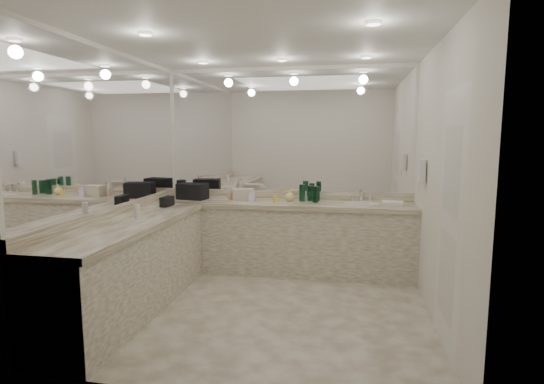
% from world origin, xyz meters
% --- Properties ---
extents(floor, '(3.20, 3.20, 0.00)m').
position_xyz_m(floor, '(0.00, 0.00, 0.00)').
color(floor, beige).
rests_on(floor, ground).
extents(ceiling, '(3.20, 3.20, 0.00)m').
position_xyz_m(ceiling, '(0.00, 0.00, 2.60)').
color(ceiling, white).
rests_on(ceiling, floor).
extents(wall_back, '(3.20, 0.02, 2.60)m').
position_xyz_m(wall_back, '(0.00, 1.50, 1.30)').
color(wall_back, silver).
rests_on(wall_back, floor).
extents(wall_left, '(0.02, 3.00, 2.60)m').
position_xyz_m(wall_left, '(-1.60, 0.00, 1.30)').
color(wall_left, silver).
rests_on(wall_left, floor).
extents(wall_right, '(0.02, 3.00, 2.60)m').
position_xyz_m(wall_right, '(1.60, 0.00, 1.30)').
color(wall_right, silver).
rests_on(wall_right, floor).
extents(vanity_back_base, '(3.20, 0.60, 0.84)m').
position_xyz_m(vanity_back_base, '(0.00, 1.20, 0.42)').
color(vanity_back_base, silver).
rests_on(vanity_back_base, floor).
extents(vanity_back_top, '(3.20, 0.64, 0.06)m').
position_xyz_m(vanity_back_top, '(0.00, 1.19, 0.87)').
color(vanity_back_top, beige).
rests_on(vanity_back_top, vanity_back_base).
extents(vanity_left_base, '(0.60, 2.40, 0.84)m').
position_xyz_m(vanity_left_base, '(-1.30, -0.30, 0.42)').
color(vanity_left_base, silver).
rests_on(vanity_left_base, floor).
extents(vanity_left_top, '(0.64, 2.42, 0.06)m').
position_xyz_m(vanity_left_top, '(-1.29, -0.30, 0.87)').
color(vanity_left_top, beige).
rests_on(vanity_left_top, vanity_left_base).
extents(backsplash_back, '(3.20, 0.04, 0.10)m').
position_xyz_m(backsplash_back, '(0.00, 1.48, 0.95)').
color(backsplash_back, beige).
rests_on(backsplash_back, vanity_back_top).
extents(backsplash_left, '(0.04, 3.00, 0.10)m').
position_xyz_m(backsplash_left, '(-1.58, 0.00, 0.95)').
color(backsplash_left, beige).
rests_on(backsplash_left, vanity_left_top).
extents(mirror_back, '(3.12, 0.01, 1.55)m').
position_xyz_m(mirror_back, '(0.00, 1.49, 1.77)').
color(mirror_back, white).
rests_on(mirror_back, wall_back).
extents(mirror_left, '(0.01, 2.92, 1.55)m').
position_xyz_m(mirror_left, '(-1.59, 0.00, 1.77)').
color(mirror_left, white).
rests_on(mirror_left, wall_left).
extents(sink, '(0.44, 0.44, 0.03)m').
position_xyz_m(sink, '(0.95, 1.20, 0.90)').
color(sink, white).
rests_on(sink, vanity_back_top).
extents(faucet, '(0.24, 0.16, 0.14)m').
position_xyz_m(faucet, '(0.95, 1.41, 0.97)').
color(faucet, silver).
rests_on(faucet, vanity_back_top).
extents(wall_phone, '(0.06, 0.10, 0.24)m').
position_xyz_m(wall_phone, '(1.56, 0.70, 1.35)').
color(wall_phone, white).
rests_on(wall_phone, wall_right).
extents(door, '(0.02, 0.82, 2.10)m').
position_xyz_m(door, '(1.59, -0.50, 1.05)').
color(door, white).
rests_on(door, wall_right).
extents(black_toiletry_bag, '(0.40, 0.29, 0.21)m').
position_xyz_m(black_toiletry_bag, '(-1.22, 1.20, 1.00)').
color(black_toiletry_bag, black).
rests_on(black_toiletry_bag, vanity_back_top).
extents(black_bag_spill, '(0.10, 0.21, 0.11)m').
position_xyz_m(black_bag_spill, '(-1.30, 0.59, 0.95)').
color(black_bag_spill, black).
rests_on(black_bag_spill, vanity_left_top).
extents(cream_cosmetic_case, '(0.27, 0.18, 0.15)m').
position_xyz_m(cream_cosmetic_case, '(-0.54, 1.22, 0.97)').
color(cream_cosmetic_case, beige).
rests_on(cream_cosmetic_case, vanity_back_top).
extents(hand_towel, '(0.26, 0.20, 0.04)m').
position_xyz_m(hand_towel, '(1.31, 1.21, 0.92)').
color(hand_towel, white).
rests_on(hand_towel, vanity_back_top).
extents(lotion_left, '(0.06, 0.06, 0.14)m').
position_xyz_m(lotion_left, '(-1.30, -0.12, 0.97)').
color(lotion_left, white).
rests_on(lotion_left, vanity_left_top).
extents(soap_bottle_a, '(0.11, 0.11, 0.22)m').
position_xyz_m(soap_bottle_a, '(-0.72, 1.29, 1.01)').
color(soap_bottle_a, beige).
rests_on(soap_bottle_a, vanity_back_top).
extents(soap_bottle_b, '(0.08, 0.08, 0.17)m').
position_xyz_m(soap_bottle_b, '(-0.41, 1.14, 0.98)').
color(soap_bottle_b, white).
rests_on(soap_bottle_b, vanity_back_top).
extents(soap_bottle_c, '(0.12, 0.12, 0.15)m').
position_xyz_m(soap_bottle_c, '(0.06, 1.26, 0.97)').
color(soap_bottle_c, '#FFE588').
rests_on(soap_bottle_c, vanity_back_top).
extents(green_bottle_0, '(0.07, 0.07, 0.20)m').
position_xyz_m(green_bottle_0, '(0.38, 1.21, 1.00)').
color(green_bottle_0, '#175738').
rests_on(green_bottle_0, vanity_back_top).
extents(green_bottle_1, '(0.07, 0.07, 0.19)m').
position_xyz_m(green_bottle_1, '(0.30, 1.35, 1.00)').
color(green_bottle_1, '#175738').
rests_on(green_bottle_1, vanity_back_top).
extents(green_bottle_2, '(0.07, 0.07, 0.19)m').
position_xyz_m(green_bottle_2, '(0.40, 1.36, 0.99)').
color(green_bottle_2, '#175738').
rests_on(green_bottle_2, vanity_back_top).
extents(green_bottle_3, '(0.07, 0.07, 0.21)m').
position_xyz_m(green_bottle_3, '(0.21, 1.27, 1.01)').
color(green_bottle_3, '#175738').
rests_on(green_bottle_3, vanity_back_top).
extents(amenity_bottle_0, '(0.04, 0.04, 0.06)m').
position_xyz_m(amenity_bottle_0, '(0.27, 1.35, 0.93)').
color(amenity_bottle_0, silver).
rests_on(amenity_bottle_0, vanity_back_top).
extents(amenity_bottle_1, '(0.06, 0.06, 0.09)m').
position_xyz_m(amenity_bottle_1, '(-0.11, 1.14, 0.94)').
color(amenity_bottle_1, '#F2D84C').
rests_on(amenity_bottle_1, vanity_back_top).
extents(amenity_bottle_2, '(0.06, 0.06, 0.13)m').
position_xyz_m(amenity_bottle_2, '(-0.59, 1.19, 0.96)').
color(amenity_bottle_2, '#E57F66').
rests_on(amenity_bottle_2, vanity_back_top).
extents(amenity_bottle_3, '(0.04, 0.04, 0.08)m').
position_xyz_m(amenity_bottle_3, '(-0.43, 1.15, 0.94)').
color(amenity_bottle_3, '#F2D84C').
rests_on(amenity_bottle_3, vanity_back_top).
extents(amenity_bottle_4, '(0.05, 0.05, 0.10)m').
position_xyz_m(amenity_bottle_4, '(-0.72, 1.26, 0.95)').
color(amenity_bottle_4, '#E0B28C').
rests_on(amenity_bottle_4, vanity_back_top).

